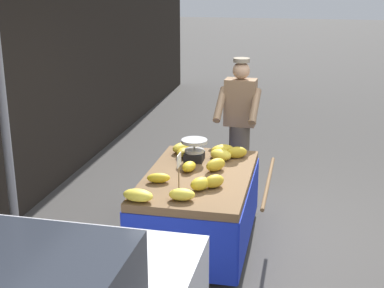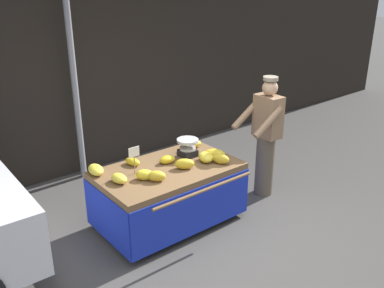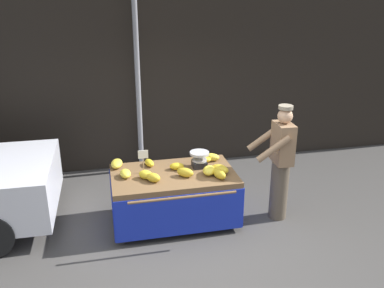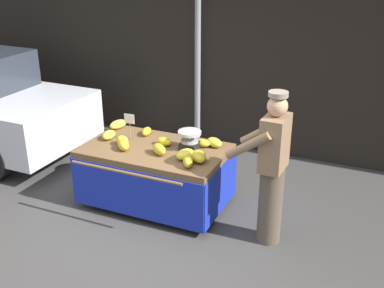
% 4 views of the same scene
% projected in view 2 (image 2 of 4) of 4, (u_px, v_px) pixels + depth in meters
% --- Properties ---
extents(ground_plane, '(60.00, 60.00, 0.00)m').
position_uv_depth(ground_plane, '(227.00, 243.00, 4.98)').
color(ground_plane, '#423F3D').
extents(back_wall, '(16.00, 0.24, 3.73)m').
position_uv_depth(back_wall, '(95.00, 51.00, 6.51)').
color(back_wall, black).
rests_on(back_wall, ground).
extents(street_pole, '(0.09, 0.09, 3.31)m').
position_uv_depth(street_pole, '(73.00, 72.00, 6.05)').
color(street_pole, gray).
rests_on(street_pole, ground).
extents(banana_cart, '(1.76, 1.25, 0.76)m').
position_uv_depth(banana_cart, '(168.00, 183.00, 5.22)').
color(banana_cart, brown).
rests_on(banana_cart, ground).
extents(weighing_scale, '(0.28, 0.28, 0.23)m').
position_uv_depth(weighing_scale, '(188.00, 148.00, 5.42)').
color(weighing_scale, black).
rests_on(weighing_scale, banana_cart).
extents(price_sign, '(0.14, 0.01, 0.34)m').
position_uv_depth(price_sign, '(134.00, 154.00, 4.89)').
color(price_sign, '#997A51').
rests_on(price_sign, banana_cart).
extents(banana_bunch_0, '(0.25, 0.23, 0.12)m').
position_uv_depth(banana_bunch_0, '(144.00, 175.00, 4.82)').
color(banana_bunch_0, yellow).
rests_on(banana_bunch_0, banana_cart).
extents(banana_bunch_1, '(0.25, 0.29, 0.12)m').
position_uv_depth(banana_bunch_1, '(206.00, 157.00, 5.29)').
color(banana_bunch_1, yellow).
rests_on(banana_bunch_1, banana_cart).
extents(banana_bunch_2, '(0.27, 0.24, 0.11)m').
position_uv_depth(banana_bunch_2, '(192.00, 144.00, 5.73)').
color(banana_bunch_2, yellow).
rests_on(banana_bunch_2, banana_cart).
extents(banana_bunch_3, '(0.24, 0.24, 0.12)m').
position_uv_depth(banana_bunch_3, '(157.00, 176.00, 4.78)').
color(banana_bunch_3, gold).
rests_on(banana_bunch_3, banana_cart).
extents(banana_bunch_4, '(0.16, 0.24, 0.09)m').
position_uv_depth(banana_bunch_4, '(133.00, 162.00, 5.19)').
color(banana_bunch_4, gold).
rests_on(banana_bunch_4, banana_cart).
extents(banana_bunch_5, '(0.20, 0.26, 0.13)m').
position_uv_depth(banana_bunch_5, '(220.00, 159.00, 5.23)').
color(banana_bunch_5, gold).
rests_on(banana_bunch_5, banana_cart).
extents(banana_bunch_6, '(0.29, 0.31, 0.12)m').
position_uv_depth(banana_bunch_6, '(215.00, 154.00, 5.39)').
color(banana_bunch_6, gold).
rests_on(banana_bunch_6, banana_cart).
extents(banana_bunch_7, '(0.23, 0.17, 0.09)m').
position_uv_depth(banana_bunch_7, '(187.00, 148.00, 5.61)').
color(banana_bunch_7, gold).
rests_on(banana_bunch_7, banana_cart).
extents(banana_bunch_8, '(0.27, 0.24, 0.13)m').
position_uv_depth(banana_bunch_8, '(185.00, 164.00, 5.09)').
color(banana_bunch_8, gold).
rests_on(banana_bunch_8, banana_cart).
extents(banana_bunch_9, '(0.20, 0.30, 0.11)m').
position_uv_depth(banana_bunch_9, '(96.00, 170.00, 4.96)').
color(banana_bunch_9, yellow).
rests_on(banana_bunch_9, banana_cart).
extents(banana_bunch_10, '(0.17, 0.25, 0.11)m').
position_uv_depth(banana_bunch_10, '(119.00, 178.00, 4.75)').
color(banana_bunch_10, yellow).
rests_on(banana_bunch_10, banana_cart).
extents(banana_bunch_11, '(0.23, 0.16, 0.10)m').
position_uv_depth(banana_bunch_11, '(167.00, 159.00, 5.24)').
color(banana_bunch_11, gold).
rests_on(banana_bunch_11, banana_cart).
extents(vendor_person, '(0.59, 0.53, 1.71)m').
position_uv_depth(vendor_person, '(266.00, 137.00, 5.81)').
color(vendor_person, brown).
rests_on(vendor_person, ground).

